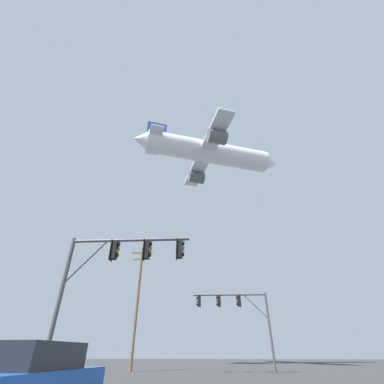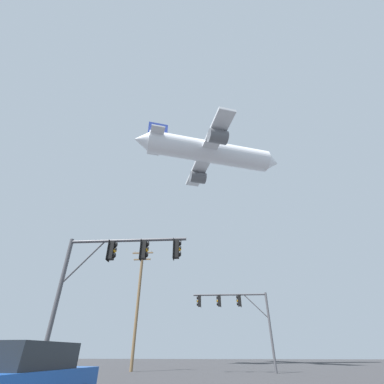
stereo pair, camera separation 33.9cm
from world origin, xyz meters
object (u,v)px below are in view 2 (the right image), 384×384
Objects in this scene: signal_pole_near at (111,266)px; parked_car at (21,380)px; utility_pole at (138,300)px; airplane at (210,152)px; signal_pole_far at (238,309)px.

signal_pole_near is 1.54× the size of parked_car.
utility_pole is (-2.77, 14.08, 0.78)m from signal_pole_near.
utility_pole reaches higher than parked_car.
signal_pole_near is 6.74m from parked_car.
utility_pole is at bearing -117.76° from airplane.
utility_pole is 0.38× the size of airplane.
airplane is at bearing 82.98° from parked_car.
signal_pole_far is at bearing -6.49° from utility_pole.
airplane is at bearing 80.74° from signal_pole_near.
parked_car is (-6.18, -18.29, -3.87)m from signal_pole_far.
airplane reaches higher than utility_pole.
signal_pole_near is 0.98× the size of signal_pole_far.
signal_pole_far is at bearing -82.11° from airplane.
utility_pole is at bearing 173.51° from signal_pole_far.
utility_pole reaches higher than signal_pole_far.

